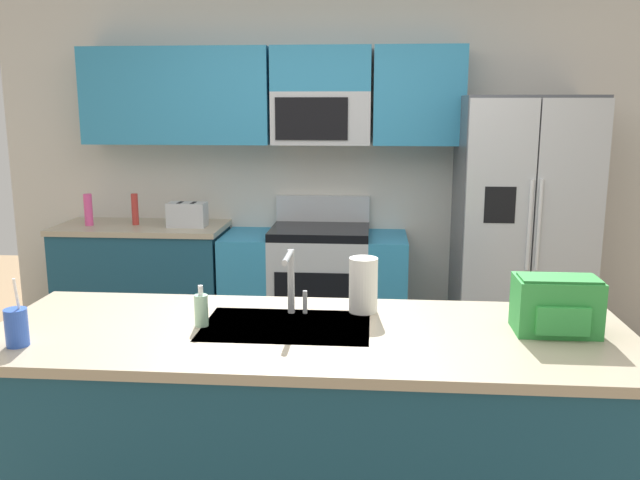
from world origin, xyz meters
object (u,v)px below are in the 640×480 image
drink_cup_blue (17,327)px  soap_dispenser (201,310)px  paper_towel_roll (363,285)px  pepper_mill (135,209)px  backpack (556,304)px  bottle_pink (88,210)px  range_oven (315,287)px  toaster (187,215)px  refrigerator (521,229)px  sink_faucet (292,277)px

drink_cup_blue → soap_dispenser: 0.69m
paper_towel_roll → soap_dispenser: bearing=-159.5°
pepper_mill → backpack: pepper_mill is taller
paper_towel_roll → backpack: 0.79m
pepper_mill → soap_dispenser: size_ratio=1.38×
bottle_pink → soap_dispenser: (1.44, -2.20, -0.05)m
drink_cup_blue → range_oven: bearing=70.7°
soap_dispenser → paper_towel_roll: size_ratio=0.71×
range_oven → toaster: (-0.94, -0.05, 0.55)m
range_oven → refrigerator: 1.55m
paper_towel_roll → bottle_pink: bearing=136.9°
bottle_pink → backpack: bottle_pink is taller
toaster → soap_dispenser: (0.68, -2.20, -0.02)m
sink_faucet → paper_towel_roll: (0.30, 0.07, -0.05)m
paper_towel_roll → backpack: size_ratio=0.75×
bottle_pink → sink_faucet: bearing=-48.7°
pepper_mill → drink_cup_blue: (0.47, -2.53, -0.04)m
toaster → soap_dispenser: 2.31m
paper_towel_roll → backpack: paper_towel_roll is taller
range_oven → backpack: backpack is taller
refrigerator → toaster: 2.42m
toaster → drink_cup_blue: size_ratio=1.07×
range_oven → sink_faucet: sink_faucet is taller
bottle_pink → paper_towel_roll: (2.09, -1.96, 0.00)m
pepper_mill → bottle_pink: size_ratio=0.99×
refrigerator → sink_faucet: 2.45m
pepper_mill → drink_cup_blue: size_ratio=0.89×
pepper_mill → sink_faucet: 2.54m
pepper_mill → bottle_pink: bottle_pink is taller
refrigerator → paper_towel_roll: bearing=-119.2°
bottle_pink → backpack: (2.85, -2.17, -0.00)m
toaster → drink_cup_blue: (0.06, -2.48, -0.02)m
refrigerator → backpack: bearing=-98.5°
drink_cup_blue → backpack: bearing=8.7°
soap_dispenser → refrigerator: bearing=51.5°
refrigerator → toaster: bearing=179.5°
bottle_pink → range_oven: bearing=1.9°
sink_faucet → range_oven: bearing=92.4°
bottle_pink → backpack: size_ratio=0.74×
refrigerator → sink_faucet: size_ratio=6.56×
backpack → paper_towel_roll: bearing=164.6°
refrigerator → drink_cup_blue: (-2.36, -2.46, 0.05)m
refrigerator → bottle_pink: (-3.17, 0.02, 0.09)m
refrigerator → bottle_pink: 3.18m
pepper_mill → toaster: bearing=-6.9°
refrigerator → soap_dispenser: bearing=-128.5°
range_oven → toaster: 1.09m
toaster → bottle_pink: size_ratio=1.18×
range_oven → drink_cup_blue: drink_cup_blue is taller
range_oven → paper_towel_roll: (0.39, -2.01, 0.58)m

